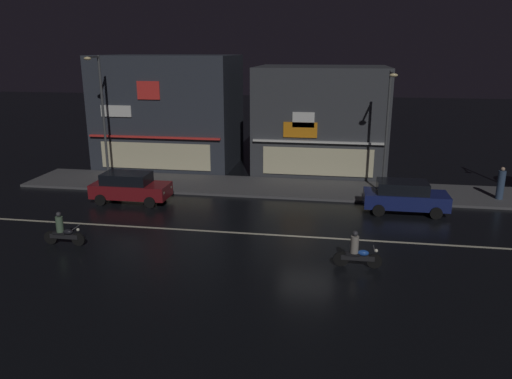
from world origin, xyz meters
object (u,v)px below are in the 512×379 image
(streetlamp_mid, at_px, (388,123))
(motorcycle_following, at_px, (357,252))
(parked_car_near_kerb, at_px, (130,187))
(traffic_cone, at_px, (382,204))
(pedestrian_on_sidewalk, at_px, (501,184))
(parked_car_trailing, at_px, (405,196))
(motorcycle_opposite_lane, at_px, (62,231))
(streetlamp_west, at_px, (101,108))

(streetlamp_mid, xyz_separation_m, motorcycle_following, (-1.86, -10.17, -3.65))
(parked_car_near_kerb, relative_size, traffic_cone, 7.82)
(pedestrian_on_sidewalk, relative_size, traffic_cone, 3.36)
(parked_car_near_kerb, relative_size, motorcycle_following, 2.26)
(motorcycle_following, relative_size, traffic_cone, 3.45)
(motorcycle_following, bearing_deg, parked_car_trailing, -109.08)
(pedestrian_on_sidewalk, distance_m, motorcycle_opposite_lane, 23.14)
(streetlamp_west, xyz_separation_m, motorcycle_opposite_lane, (3.04, -10.67, -4.06))
(parked_car_near_kerb, relative_size, parked_car_trailing, 1.00)
(streetlamp_mid, xyz_separation_m, parked_car_trailing, (0.85, -2.82, -3.42))
(parked_car_near_kerb, distance_m, motorcycle_following, 14.01)
(parked_car_trailing, relative_size, motorcycle_opposite_lane, 2.26)
(pedestrian_on_sidewalk, relative_size, motorcycle_following, 0.97)
(streetlamp_west, xyz_separation_m, parked_car_near_kerb, (3.41, -4.19, -3.83))
(streetlamp_mid, height_order, parked_car_near_kerb, streetlamp_mid)
(streetlamp_west, bearing_deg, motorcycle_opposite_lane, -74.08)
(parked_car_trailing, relative_size, motorcycle_following, 2.26)
(parked_car_trailing, bearing_deg, motorcycle_following, 69.78)
(streetlamp_west, xyz_separation_m, parked_car_trailing, (18.39, -3.60, -3.83))
(parked_car_near_kerb, height_order, parked_car_trailing, same)
(pedestrian_on_sidewalk, bearing_deg, streetlamp_mid, 111.57)
(streetlamp_mid, height_order, traffic_cone, streetlamp_mid)
(streetlamp_west, xyz_separation_m, motorcycle_following, (15.68, -10.95, -4.06))
(streetlamp_west, height_order, streetlamp_mid, streetlamp_west)
(motorcycle_following, xyz_separation_m, motorcycle_opposite_lane, (-12.64, 0.27, 0.00))
(motorcycle_opposite_lane, height_order, traffic_cone, motorcycle_opposite_lane)
(pedestrian_on_sidewalk, relative_size, parked_car_trailing, 0.43)
(streetlamp_mid, xyz_separation_m, pedestrian_on_sidewalk, (6.42, 0.02, -3.30))
(parked_car_trailing, xyz_separation_m, motorcycle_opposite_lane, (-15.34, -7.07, -0.24))
(parked_car_trailing, height_order, motorcycle_opposite_lane, parked_car_trailing)
(streetlamp_mid, xyz_separation_m, parked_car_near_kerb, (-14.13, -3.41, -3.42))
(pedestrian_on_sidewalk, bearing_deg, parked_car_trailing, 138.41)
(parked_car_trailing, xyz_separation_m, traffic_cone, (-1.10, 0.40, -0.59))
(traffic_cone, bearing_deg, pedestrian_on_sidewalk, 20.03)
(pedestrian_on_sidewalk, relative_size, parked_car_near_kerb, 0.43)
(traffic_cone, bearing_deg, motorcycle_opposite_lane, -152.30)
(streetlamp_mid, distance_m, motorcycle_following, 10.96)
(parked_car_trailing, relative_size, traffic_cone, 7.82)
(streetlamp_west, distance_m, parked_car_near_kerb, 6.62)
(parked_car_near_kerb, height_order, motorcycle_following, parked_car_near_kerb)
(pedestrian_on_sidewalk, xyz_separation_m, motorcycle_opposite_lane, (-20.91, -9.91, -0.36))
(motorcycle_opposite_lane, bearing_deg, parked_car_near_kerb, -93.83)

